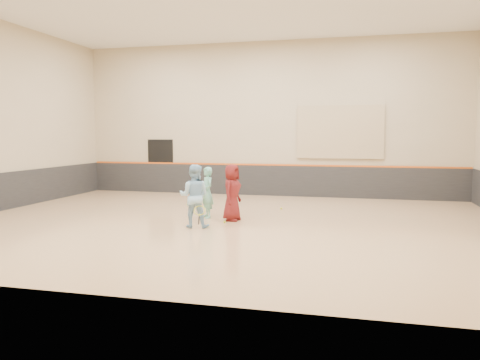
% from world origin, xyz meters
% --- Properties ---
extents(room, '(15.04, 12.04, 6.22)m').
position_xyz_m(room, '(0.00, 0.00, 0.81)').
color(room, tan).
rests_on(room, ground).
extents(wainscot_back, '(14.90, 0.04, 1.20)m').
position_xyz_m(wainscot_back, '(0.00, 5.97, 0.60)').
color(wainscot_back, '#232326').
rests_on(wainscot_back, floor).
extents(accent_stripe, '(14.90, 0.03, 0.06)m').
position_xyz_m(accent_stripe, '(0.00, 5.96, 1.22)').
color(accent_stripe, '#D85914').
rests_on(accent_stripe, wall_back).
extents(acoustic_panel, '(3.20, 0.08, 2.00)m').
position_xyz_m(acoustic_panel, '(2.80, 5.95, 2.50)').
color(acoustic_panel, tan).
rests_on(acoustic_panel, wall_back).
extents(doorway, '(1.10, 0.05, 2.20)m').
position_xyz_m(doorway, '(-4.50, 5.98, 1.10)').
color(doorway, black).
rests_on(doorway, floor).
extents(girl, '(0.61, 0.64, 1.48)m').
position_xyz_m(girl, '(-0.76, 0.67, 0.74)').
color(girl, '#73C7B2').
rests_on(girl, floor).
extents(instructor, '(0.86, 0.70, 1.64)m').
position_xyz_m(instructor, '(-0.66, -0.75, 0.82)').
color(instructor, '#9ACCEE').
rests_on(instructor, floor).
extents(young_man, '(0.59, 0.83, 1.59)m').
position_xyz_m(young_man, '(0.05, 0.41, 0.79)').
color(young_man, maroon).
rests_on(young_man, floor).
extents(held_racket, '(0.47, 0.47, 0.52)m').
position_xyz_m(held_racket, '(-0.41, -1.03, 0.50)').
color(held_racket, gold).
rests_on(held_racket, instructor).
extents(spare_racket, '(0.64, 0.64, 0.08)m').
position_xyz_m(spare_racket, '(-2.06, 2.86, 0.04)').
color(spare_racket, '#B8CA2C').
rests_on(spare_racket, floor).
extents(ball_under_racket, '(0.07, 0.07, 0.07)m').
position_xyz_m(ball_under_racket, '(-0.04, -0.02, 0.03)').
color(ball_under_racket, '#CBDE33').
rests_on(ball_under_racket, floor).
extents(ball_in_hand, '(0.07, 0.07, 0.07)m').
position_xyz_m(ball_in_hand, '(0.12, 0.29, 0.97)').
color(ball_in_hand, '#C9D431').
rests_on(ball_in_hand, young_man).
extents(ball_beside_spare, '(0.07, 0.07, 0.07)m').
position_xyz_m(ball_beside_spare, '(1.10, 2.66, 0.03)').
color(ball_beside_spare, gold).
rests_on(ball_beside_spare, floor).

